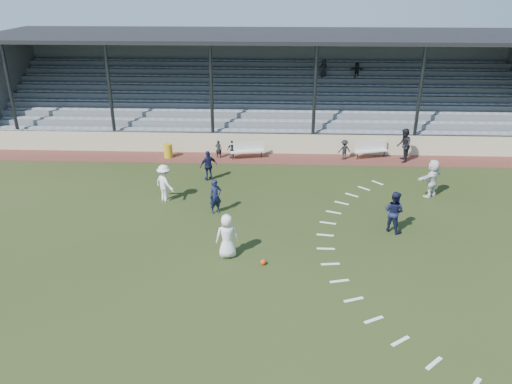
% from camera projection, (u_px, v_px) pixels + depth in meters
% --- Properties ---
extents(ground, '(90.00, 90.00, 0.00)m').
position_uv_depth(ground, '(253.00, 247.00, 19.65)').
color(ground, '#253114').
rests_on(ground, ground).
extents(cinder_track, '(34.00, 2.00, 0.02)m').
position_uv_depth(cinder_track, '(262.00, 159.00, 29.28)').
color(cinder_track, '#542821').
rests_on(cinder_track, ground).
extents(retaining_wall, '(34.00, 0.18, 1.20)m').
position_uv_depth(retaining_wall, '(263.00, 144.00, 30.02)').
color(retaining_wall, '#C3BA96').
rests_on(retaining_wall, ground).
extents(bench_left, '(2.04, 0.90, 0.95)m').
position_uv_depth(bench_left, '(247.00, 149.00, 29.15)').
color(bench_left, beige).
rests_on(bench_left, cinder_track).
extents(bench_right, '(2.03, 0.98, 0.95)m').
position_uv_depth(bench_right, '(371.00, 148.00, 29.21)').
color(bench_right, beige).
rests_on(bench_right, cinder_track).
extents(trash_bin, '(0.51, 0.51, 0.81)m').
position_uv_depth(trash_bin, '(168.00, 151.00, 29.30)').
color(trash_bin, gold).
rests_on(trash_bin, cinder_track).
extents(football, '(0.21, 0.21, 0.21)m').
position_uv_depth(football, '(263.00, 262.00, 18.42)').
color(football, red).
rests_on(football, ground).
extents(player_white_lead, '(0.94, 0.70, 1.74)m').
position_uv_depth(player_white_lead, '(227.00, 236.00, 18.67)').
color(player_white_lead, white).
rests_on(player_white_lead, ground).
extents(player_navy_lead, '(0.69, 0.62, 1.59)m').
position_uv_depth(player_navy_lead, '(215.00, 197.00, 22.23)').
color(player_navy_lead, '#131836').
rests_on(player_navy_lead, ground).
extents(player_navy_mid, '(1.09, 1.07, 1.78)m').
position_uv_depth(player_navy_mid, '(394.00, 212.00, 20.58)').
color(player_navy_mid, '#131836').
rests_on(player_navy_mid, ground).
extents(player_white_wing, '(1.32, 1.26, 1.79)m').
position_uv_depth(player_white_wing, '(165.00, 183.00, 23.43)').
color(player_white_wing, white).
rests_on(player_white_wing, ground).
extents(player_navy_wing, '(1.00, 0.81, 1.59)m').
position_uv_depth(player_navy_wing, '(209.00, 166.00, 25.92)').
color(player_navy_wing, '#131836').
rests_on(player_navy_wing, ground).
extents(player_white_back, '(1.65, 1.57, 1.86)m').
position_uv_depth(player_white_back, '(432.00, 178.00, 23.92)').
color(player_white_back, white).
rests_on(player_white_back, ground).
extents(official, '(0.86, 1.04, 1.94)m').
position_uv_depth(official, '(404.00, 145.00, 28.42)').
color(official, black).
rests_on(official, cinder_track).
extents(sub_left_near, '(0.42, 0.31, 1.05)m').
position_uv_depth(sub_left_near, '(219.00, 149.00, 29.21)').
color(sub_left_near, black).
rests_on(sub_left_near, cinder_track).
extents(sub_left_far, '(0.67, 0.46, 1.06)m').
position_uv_depth(sub_left_far, '(232.00, 149.00, 29.14)').
color(sub_left_far, black).
rests_on(sub_left_far, cinder_track).
extents(sub_right, '(0.86, 0.65, 1.17)m').
position_uv_depth(sub_right, '(344.00, 150.00, 28.93)').
color(sub_right, black).
rests_on(sub_right, cinder_track).
extents(grandstand, '(34.60, 9.00, 6.61)m').
position_uv_depth(grandstand, '(265.00, 100.00, 33.71)').
color(grandstand, slate).
rests_on(grandstand, ground).
extents(penalty_arc, '(3.89, 14.63, 0.01)m').
position_uv_depth(penalty_arc, '(358.00, 249.00, 19.48)').
color(penalty_arc, white).
rests_on(penalty_arc, ground).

